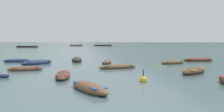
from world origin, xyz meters
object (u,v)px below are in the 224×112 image
object	(u,v)px
rowboat_7	(63,75)
rowboat_10	(37,62)
rowboat_5	(17,61)
ferry_2	(27,46)
rowboat_3	(118,67)
ferry_0	(76,45)
rowboat_4	(194,71)
rowboat_1	(173,62)
rowboat_11	(89,88)
rowboat_0	(107,62)
ferry_1	(103,45)
rowboat_8	(198,60)
mooring_buoy	(143,80)
rowboat_12	(25,69)
rowboat_6	(77,60)

from	to	relation	value
rowboat_7	rowboat_10	size ratio (longest dim) A/B	0.97
rowboat_5	ferry_2	distance (m)	87.85
rowboat_3	ferry_0	xyz separation A→B (m)	(-24.10, 135.03, 0.29)
rowboat_7	rowboat_4	bearing A→B (deg)	13.76
rowboat_1	rowboat_10	size ratio (longest dim) A/B	0.79
rowboat_7	rowboat_11	world-z (taller)	rowboat_11
rowboat_0	ferry_0	bearing A→B (deg)	100.01
rowboat_0	rowboat_3	xyz separation A→B (m)	(1.24, -5.54, 0.01)
rowboat_4	ferry_1	xyz separation A→B (m)	(-13.30, 136.82, 0.26)
rowboat_4	ferry_1	world-z (taller)	ferry_1
rowboat_1	rowboat_8	world-z (taller)	rowboat_8
rowboat_8	rowboat_10	xyz separation A→B (m)	(-20.32, -4.68, 0.01)
rowboat_8	rowboat_10	bearing A→B (deg)	-167.03
rowboat_7	ferry_1	world-z (taller)	ferry_1
rowboat_4	rowboat_7	bearing A→B (deg)	-166.24
rowboat_5	rowboat_7	xyz separation A→B (m)	(8.76, -14.25, 0.01)
rowboat_5	mooring_buoy	bearing A→B (deg)	-48.28
rowboat_10	rowboat_12	xyz separation A→B (m)	(0.90, -6.60, -0.05)
rowboat_6	ferry_2	world-z (taller)	ferry_2
rowboat_5	rowboat_8	world-z (taller)	rowboat_8
rowboat_4	rowboat_5	world-z (taller)	rowboat_4
rowboat_1	ferry_0	bearing A→B (deg)	103.31
rowboat_10	rowboat_12	world-z (taller)	rowboat_10
rowboat_5	ferry_1	xyz separation A→B (m)	(5.81, 125.11, 0.29)
rowboat_11	ferry_2	world-z (taller)	ferry_2
rowboat_12	ferry_0	world-z (taller)	ferry_0
rowboat_6	rowboat_10	size ratio (longest dim) A/B	1.02
rowboat_3	rowboat_4	size ratio (longest dim) A/B	1.12
rowboat_6	rowboat_8	bearing A→B (deg)	0.95
rowboat_7	ferry_1	distance (m)	139.39
rowboat_3	rowboat_6	world-z (taller)	rowboat_6
rowboat_8	mooring_buoy	bearing A→B (deg)	-117.95
rowboat_10	rowboat_11	world-z (taller)	rowboat_10
rowboat_8	rowboat_12	world-z (taller)	rowboat_8
rowboat_8	ferry_2	distance (m)	96.48
rowboat_1	rowboat_7	distance (m)	15.91
ferry_0	mooring_buoy	xyz separation A→B (m)	(25.63, -143.43, -0.34)
rowboat_1	rowboat_4	world-z (taller)	rowboat_4
rowboat_4	rowboat_12	world-z (taller)	rowboat_4
rowboat_11	rowboat_10	bearing A→B (deg)	115.23
rowboat_3	rowboat_6	size ratio (longest dim) A/B	0.91
rowboat_0	rowboat_12	world-z (taller)	rowboat_0
rowboat_6	rowboat_12	bearing A→B (deg)	-105.72
rowboat_1	rowboat_11	world-z (taller)	rowboat_11
rowboat_5	rowboat_8	xyz separation A→B (m)	(23.83, 1.59, 0.03)
rowboat_6	rowboat_10	distance (m)	5.95
rowboat_6	rowboat_10	bearing A→B (deg)	-132.20
rowboat_10	ferry_0	distance (m)	131.19
ferry_0	ferry_2	size ratio (longest dim) A/B	0.93
rowboat_3	ferry_1	distance (m)	133.05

